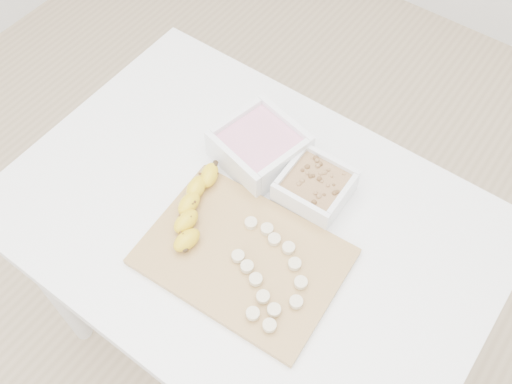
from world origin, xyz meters
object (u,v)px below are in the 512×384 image
Objects in this scene: table at (248,240)px; banana at (194,208)px; bowl_yogurt at (259,146)px; bowl_granola at (315,187)px; cutting_board at (243,257)px.

banana is (-0.09, -0.06, 0.13)m from table.
bowl_yogurt reaches higher than banana.
table is 7.27× the size of bowl_granola.
bowl_granola is 0.36× the size of cutting_board.
cutting_board reaches higher than table.
banana is at bearing -146.27° from table.
table is 0.17m from banana.
cutting_board is at bearing -58.60° from table.
bowl_yogurt is 0.25m from cutting_board.
bowl_granola is at bearing -5.13° from bowl_yogurt.
cutting_board is (-0.03, -0.21, -0.02)m from bowl_granola.
bowl_yogurt reaches higher than bowl_granola.
table is 5.08× the size of bowl_yogurt.
table is at bearing 22.60° from banana.
table is 0.20m from bowl_granola.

